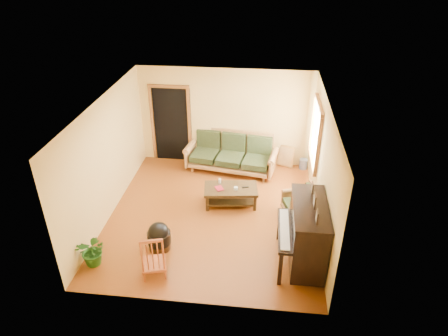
# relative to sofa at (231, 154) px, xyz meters

# --- Properties ---
(floor) EXTENTS (5.00, 5.00, 0.00)m
(floor) POSITION_rel_sofa_xyz_m (-0.20, -2.02, -0.50)
(floor) COLOR #622C0D
(floor) RESTS_ON ground
(doorway) EXTENTS (1.08, 0.16, 2.05)m
(doorway) POSITION_rel_sofa_xyz_m (-1.65, 0.46, 0.53)
(doorway) COLOR black
(doorway) RESTS_ON floor
(window) EXTENTS (0.12, 1.36, 1.46)m
(window) POSITION_rel_sofa_xyz_m (2.01, -0.72, 1.00)
(window) COLOR white
(window) RESTS_ON right_wall
(sofa) EXTENTS (2.44, 1.33, 0.99)m
(sofa) POSITION_rel_sofa_xyz_m (0.00, 0.00, 0.00)
(sofa) COLOR olive
(sofa) RESTS_ON floor
(coffee_table) EXTENTS (1.27, 0.80, 0.44)m
(coffee_table) POSITION_rel_sofa_xyz_m (0.16, -1.55, -0.28)
(coffee_table) COLOR black
(coffee_table) RESTS_ON floor
(armchair) EXTENTS (0.90, 0.92, 0.75)m
(armchair) POSITION_rel_sofa_xyz_m (1.68, -1.87, -0.12)
(armchair) COLOR olive
(armchair) RESTS_ON floor
(piano) EXTENTS (0.86, 1.46, 1.28)m
(piano) POSITION_rel_sofa_xyz_m (1.73, -3.31, 0.15)
(piano) COLOR black
(piano) RESTS_ON floor
(footstool) EXTENTS (0.47, 0.47, 0.44)m
(footstool) POSITION_rel_sofa_xyz_m (-1.09, -3.23, -0.28)
(footstool) COLOR black
(footstool) RESTS_ON floor
(red_chair) EXTENTS (0.55, 0.57, 0.92)m
(red_chair) POSITION_rel_sofa_xyz_m (-1.01, -3.92, -0.03)
(red_chair) COLOR brown
(red_chair) RESTS_ON floor
(leaning_frame) EXTENTS (0.46, 0.29, 0.62)m
(leaning_frame) POSITION_rel_sofa_xyz_m (1.44, 0.38, -0.19)
(leaning_frame) COLOR #AE7D3A
(leaning_frame) RESTS_ON floor
(ceramic_crock) EXTENTS (0.25, 0.25, 0.27)m
(ceramic_crock) POSITION_rel_sofa_xyz_m (1.92, 0.31, -0.36)
(ceramic_crock) COLOR #2F468E
(ceramic_crock) RESTS_ON floor
(potted_plant) EXTENTS (0.63, 0.57, 0.63)m
(potted_plant) POSITION_rel_sofa_xyz_m (-2.19, -3.80, -0.18)
(potted_plant) COLOR #215317
(potted_plant) RESTS_ON floor
(book) EXTENTS (0.24, 0.26, 0.02)m
(book) POSITION_rel_sofa_xyz_m (-0.17, -1.66, -0.05)
(book) COLOR maroon
(book) RESTS_ON coffee_table
(candle) EXTENTS (0.07, 0.07, 0.11)m
(candle) POSITION_rel_sofa_xyz_m (-0.12, -1.37, -0.01)
(candle) COLOR silver
(candle) RESTS_ON coffee_table
(glass_jar) EXTENTS (0.11, 0.11, 0.06)m
(glass_jar) POSITION_rel_sofa_xyz_m (0.28, -1.61, -0.03)
(glass_jar) COLOR silver
(glass_jar) RESTS_ON coffee_table
(remote) EXTENTS (0.16, 0.09, 0.02)m
(remote) POSITION_rel_sofa_xyz_m (0.48, -1.50, -0.05)
(remote) COLOR black
(remote) RESTS_ON coffee_table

